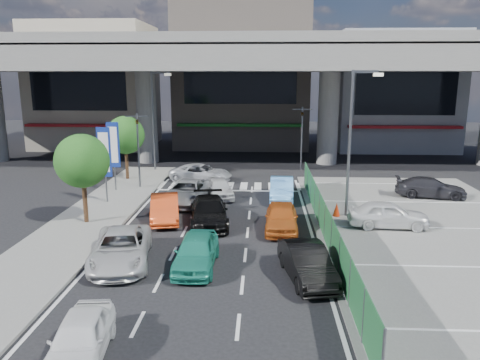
# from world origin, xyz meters

# --- Properties ---
(ground) EXTENTS (120.00, 120.00, 0.00)m
(ground) POSITION_xyz_m (0.00, 0.00, 0.00)
(ground) COLOR black
(ground) RESTS_ON ground
(parking_lot) EXTENTS (12.00, 28.00, 0.06)m
(parking_lot) POSITION_xyz_m (11.00, 2.00, 0.03)
(parking_lot) COLOR slate
(parking_lot) RESTS_ON ground
(sidewalk_left) EXTENTS (4.00, 30.00, 0.12)m
(sidewalk_left) POSITION_xyz_m (-7.00, 4.00, 0.06)
(sidewalk_left) COLOR slate
(sidewalk_left) RESTS_ON ground
(fence_run) EXTENTS (0.16, 22.00, 1.80)m
(fence_run) POSITION_xyz_m (5.30, 1.00, 0.90)
(fence_run) COLOR #1D562D
(fence_run) RESTS_ON ground
(expressway) EXTENTS (64.00, 14.00, 10.75)m
(expressway) POSITION_xyz_m (0.00, 22.00, 8.76)
(expressway) COLOR slate
(expressway) RESTS_ON ground
(building_west) EXTENTS (12.00, 10.90, 13.00)m
(building_west) POSITION_xyz_m (-16.00, 31.97, 6.49)
(building_west) COLOR #A49C84
(building_west) RESTS_ON ground
(building_center) EXTENTS (14.00, 10.90, 15.00)m
(building_center) POSITION_xyz_m (0.00, 32.97, 7.49)
(building_center) COLOR gray
(building_center) RESTS_ON ground
(building_east) EXTENTS (12.00, 10.90, 12.00)m
(building_east) POSITION_xyz_m (16.00, 31.97, 5.99)
(building_east) COLOR gray
(building_east) RESTS_ON ground
(traffic_light_left) EXTENTS (1.60, 1.24, 5.20)m
(traffic_light_left) POSITION_xyz_m (-6.20, 12.00, 3.94)
(traffic_light_left) COLOR #595B60
(traffic_light_left) RESTS_ON ground
(traffic_light_right) EXTENTS (1.60, 1.24, 5.20)m
(traffic_light_right) POSITION_xyz_m (5.50, 19.00, 3.94)
(traffic_light_right) COLOR #595B60
(traffic_light_right) RESTS_ON ground
(street_lamp_right) EXTENTS (1.65, 0.22, 8.00)m
(street_lamp_right) POSITION_xyz_m (7.17, 6.00, 4.77)
(street_lamp_right) COLOR #595B60
(street_lamp_right) RESTS_ON ground
(street_lamp_left) EXTENTS (1.65, 0.22, 8.00)m
(street_lamp_left) POSITION_xyz_m (-6.33, 18.00, 4.77)
(street_lamp_left) COLOR #595B60
(street_lamp_left) RESTS_ON ground
(signboard_near) EXTENTS (0.80, 0.14, 4.70)m
(signboard_near) POSITION_xyz_m (-7.20, 7.99, 3.06)
(signboard_near) COLOR #595B60
(signboard_near) RESTS_ON ground
(signboard_far) EXTENTS (0.80, 0.14, 4.70)m
(signboard_far) POSITION_xyz_m (-7.60, 10.99, 3.06)
(signboard_far) COLOR #595B60
(signboard_far) RESTS_ON ground
(tree_near) EXTENTS (2.80, 2.80, 4.80)m
(tree_near) POSITION_xyz_m (-7.00, 4.00, 3.39)
(tree_near) COLOR #382314
(tree_near) RESTS_ON ground
(tree_far) EXTENTS (2.80, 2.80, 4.80)m
(tree_far) POSITION_xyz_m (-7.80, 14.50, 3.39)
(tree_far) COLOR #382314
(tree_far) RESTS_ON ground
(van_white_back_left) EXTENTS (1.90, 3.83, 1.25)m
(van_white_back_left) POSITION_xyz_m (-2.68, -7.89, 0.63)
(van_white_back_left) COLOR white
(van_white_back_left) RESTS_ON ground
(sedan_white_mid_left) EXTENTS (3.13, 5.29, 1.38)m
(sedan_white_mid_left) POSITION_xyz_m (-3.54, -1.22, 0.69)
(sedan_white_mid_left) COLOR silver
(sedan_white_mid_left) RESTS_ON ground
(taxi_teal_mid) EXTENTS (1.65, 4.06, 1.38)m
(taxi_teal_mid) POSITION_xyz_m (-0.36, -1.44, 0.69)
(taxi_teal_mid) COLOR teal
(taxi_teal_mid) RESTS_ON ground
(hatch_black_mid_right) EXTENTS (2.21, 4.33, 1.36)m
(hatch_black_mid_right) POSITION_xyz_m (4.06, -2.38, 0.68)
(hatch_black_mid_right) COLOR black
(hatch_black_mid_right) RESTS_ON ground
(taxi_orange_left) EXTENTS (2.26, 4.39, 1.38)m
(taxi_orange_left) POSITION_xyz_m (-2.95, 4.80, 0.69)
(taxi_orange_left) COLOR #D94518
(taxi_orange_left) RESTS_ON ground
(sedan_black_mid) EXTENTS (2.58, 4.98, 1.38)m
(sedan_black_mid) POSITION_xyz_m (-0.48, 4.27, 0.69)
(sedan_black_mid) COLOR black
(sedan_black_mid) RESTS_ON ground
(taxi_orange_right) EXTENTS (1.78, 4.11, 1.38)m
(taxi_orange_right) POSITION_xyz_m (3.30, 3.44, 0.69)
(taxi_orange_right) COLOR #C35B1D
(taxi_orange_right) RESTS_ON ground
(wagon_silver_front_left) EXTENTS (2.83, 5.19, 1.38)m
(wagon_silver_front_left) POSITION_xyz_m (-2.31, 8.37, 0.69)
(wagon_silver_front_left) COLOR #93979A
(wagon_silver_front_left) RESTS_ON ground
(sedan_white_front_mid) EXTENTS (2.37, 3.95, 1.26)m
(sedan_white_front_mid) POSITION_xyz_m (-0.43, 9.77, 0.63)
(sedan_white_front_mid) COLOR silver
(sedan_white_front_mid) RESTS_ON ground
(kei_truck_front_right) EXTENTS (1.60, 4.17, 1.36)m
(kei_truck_front_right) POSITION_xyz_m (3.55, 9.63, 0.68)
(kei_truck_front_right) COLOR #5FAAF1
(kei_truck_front_right) RESTS_ON ground
(crossing_wagon_silver) EXTENTS (4.91, 3.04, 1.27)m
(crossing_wagon_silver) POSITION_xyz_m (-2.22, 14.35, 0.63)
(crossing_wagon_silver) COLOR #B9BBC1
(crossing_wagon_silver) RESTS_ON ground
(parked_sedan_white) EXTENTS (4.13, 1.85, 1.38)m
(parked_sedan_white) POSITION_xyz_m (8.79, 4.05, 0.75)
(parked_sedan_white) COLOR silver
(parked_sedan_white) RESTS_ON parking_lot
(parked_sedan_dgrey) EXTENTS (4.57, 2.49, 1.26)m
(parked_sedan_dgrey) POSITION_xyz_m (13.09, 10.34, 0.69)
(parked_sedan_dgrey) COLOR #2B2A2F
(parked_sedan_dgrey) RESTS_ON parking_lot
(traffic_cone) EXTENTS (0.51, 0.51, 0.77)m
(traffic_cone) POSITION_xyz_m (6.45, 5.88, 0.44)
(traffic_cone) COLOR red
(traffic_cone) RESTS_ON parking_lot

